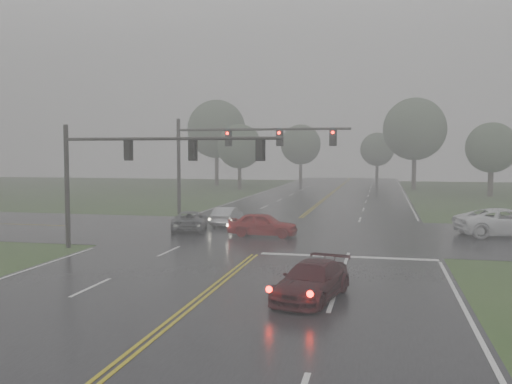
% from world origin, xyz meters
% --- Properties ---
extents(ground, '(180.00, 180.00, 0.00)m').
position_xyz_m(ground, '(0.00, 0.00, 0.00)').
color(ground, '#304E21').
rests_on(ground, ground).
extents(main_road, '(18.00, 160.00, 0.02)m').
position_xyz_m(main_road, '(0.00, 20.00, 0.00)').
color(main_road, black).
rests_on(main_road, ground).
extents(cross_street, '(120.00, 14.00, 0.02)m').
position_xyz_m(cross_street, '(0.00, 22.00, 0.00)').
color(cross_street, black).
rests_on(cross_street, ground).
extents(stop_bar, '(8.50, 0.50, 0.01)m').
position_xyz_m(stop_bar, '(4.50, 14.40, 0.00)').
color(stop_bar, silver).
rests_on(stop_bar, ground).
extents(sedan_maroon, '(2.70, 4.67, 1.27)m').
position_xyz_m(sedan_maroon, '(3.78, 6.13, 0.00)').
color(sedan_maroon, '#33090E').
rests_on(sedan_maroon, ground).
extents(sedan_red, '(4.26, 1.84, 1.43)m').
position_xyz_m(sedan_red, '(-0.89, 20.19, 0.00)').
color(sedan_red, '#9F0E10').
rests_on(sedan_red, ground).
extents(sedan_silver, '(1.39, 3.92, 1.29)m').
position_xyz_m(sedan_silver, '(-4.32, 24.54, 0.00)').
color(sedan_silver, silver).
rests_on(sedan_silver, ground).
extents(car_grey, '(3.18, 4.93, 1.26)m').
position_xyz_m(car_grey, '(-6.05, 21.71, 0.00)').
color(car_grey, '#4C4F53').
rests_on(car_grey, ground).
extents(pickup_white, '(6.50, 4.18, 1.67)m').
position_xyz_m(pickup_white, '(13.46, 23.40, 0.00)').
color(pickup_white, white).
rests_on(pickup_white, ground).
extents(signal_gantry_near, '(11.73, 0.29, 6.53)m').
position_xyz_m(signal_gantry_near, '(-6.60, 14.02, 4.58)').
color(signal_gantry_near, black).
rests_on(signal_gantry_near, ground).
extents(signal_gantry_far, '(14.09, 0.40, 7.80)m').
position_xyz_m(signal_gantry_far, '(-5.84, 30.99, 5.49)').
color(signal_gantry_far, black).
rests_on(signal_gantry_far, ground).
extents(tree_nw_a, '(6.08, 6.08, 8.93)m').
position_xyz_m(tree_nw_a, '(-12.96, 62.25, 5.87)').
color(tree_nw_a, '#372E24').
rests_on(tree_nw_a, ground).
extents(tree_ne_a, '(8.49, 8.49, 12.47)m').
position_xyz_m(tree_ne_a, '(10.30, 67.27, 8.21)').
color(tree_ne_a, '#372E24').
rests_on(tree_ne_a, ground).
extents(tree_n_mid, '(6.54, 6.54, 9.60)m').
position_xyz_m(tree_n_mid, '(-6.96, 79.25, 6.32)').
color(tree_n_mid, '#372E24').
rests_on(tree_n_mid, ground).
extents(tree_e_near, '(5.80, 5.80, 8.51)m').
position_xyz_m(tree_e_near, '(18.27, 56.55, 5.59)').
color(tree_e_near, '#372E24').
rests_on(tree_e_near, ground).
extents(tree_nw_b, '(8.91, 8.91, 13.08)m').
position_xyz_m(tree_nw_b, '(-18.81, 71.01, 8.61)').
color(tree_nw_b, '#372E24').
rests_on(tree_nw_b, ground).
extents(tree_n_far, '(5.76, 5.76, 8.47)m').
position_xyz_m(tree_n_far, '(5.19, 86.74, 5.57)').
color(tree_n_far, '#372E24').
rests_on(tree_n_far, ground).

